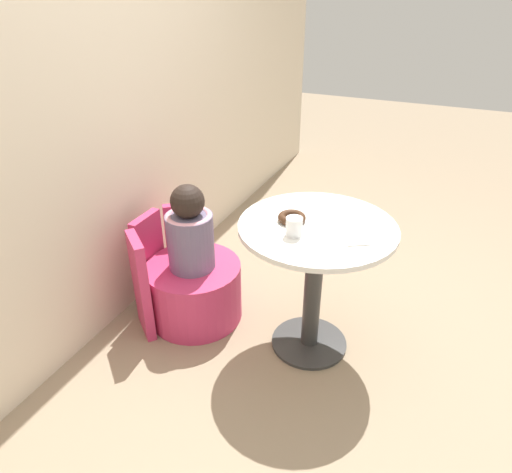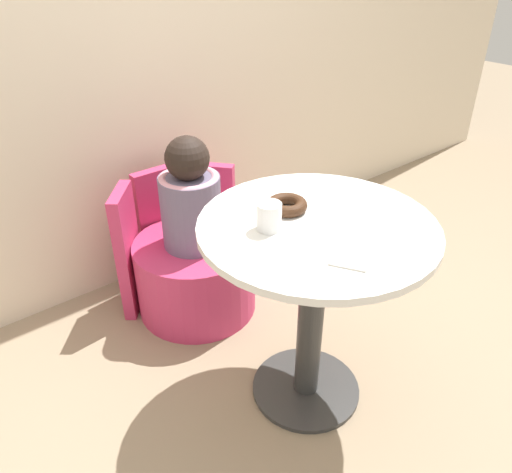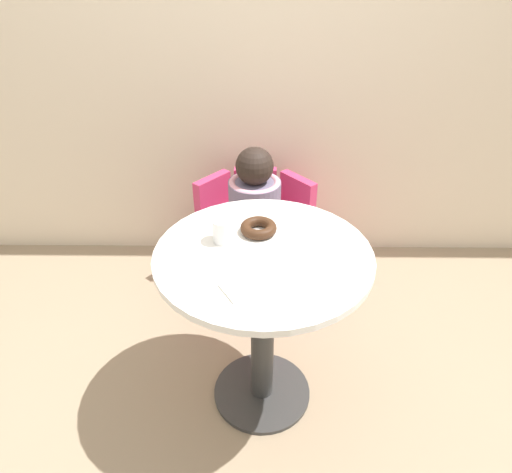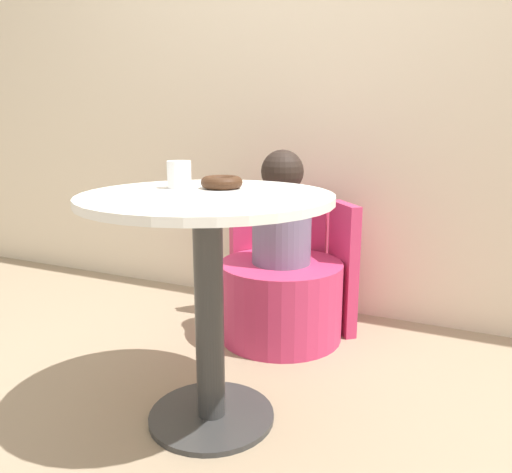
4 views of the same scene
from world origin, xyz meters
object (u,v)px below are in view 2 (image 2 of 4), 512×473
Objects in this scene: child_figure at (190,198)px; donut at (287,205)px; cup at (269,216)px; tub_chair at (196,275)px; round_table at (313,274)px.

child_figure reaches higher than donut.
tub_chair is at bearing 80.81° from cup.
round_table is at bearing -81.80° from donut.
child_figure is 0.59m from donut.
tub_chair is 1.11× the size of child_figure.
cup is (-0.12, -0.05, 0.02)m from donut.
tub_chair is at bearing 92.18° from donut.
donut is at bearing -87.82° from child_figure.
round_table is 0.25m from donut.
tub_chair is 0.81m from donut.
round_table reaches higher than tub_chair.
donut reaches higher than round_table.
child_figure is at bearing 92.18° from donut.
cup reaches higher than tub_chair.
cup is (-0.10, -0.62, 0.60)m from tub_chair.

